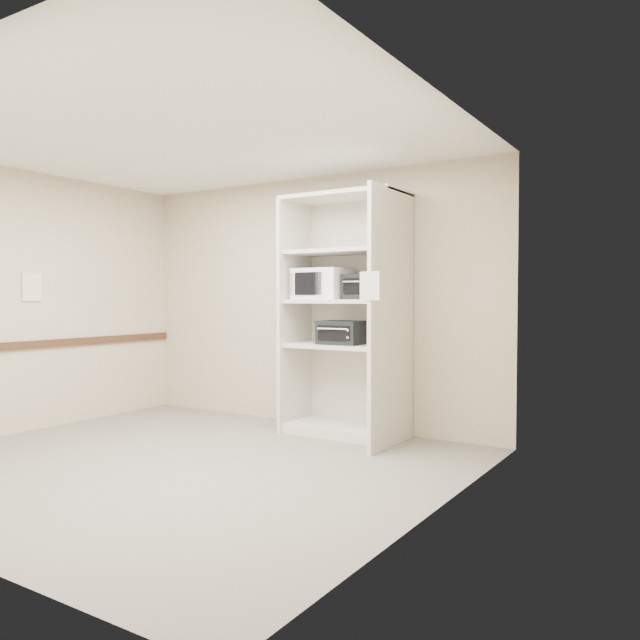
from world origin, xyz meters
The scene contains 12 objects.
floor centered at (0.00, 0.00, 0.00)m, with size 4.50×4.00×0.01m, color #656157.
ceiling centered at (0.00, 0.00, 2.70)m, with size 4.50×4.00×0.01m, color white.
wall_back centered at (0.00, 2.00, 1.35)m, with size 4.50×0.02×2.70m, color beige.
wall_left centered at (-2.25, 0.00, 1.35)m, with size 0.02×4.00×2.70m, color beige.
wall_right centered at (2.25, 0.00, 1.35)m, with size 0.02×4.00×2.70m, color beige.
shelving_unit centered at (0.67, 1.70, 1.13)m, with size 1.24×0.92×2.42m.
microwave centered at (0.35, 1.70, 1.53)m, with size 0.53×0.40×0.32m, color white.
toaster_oven_upper centered at (0.87, 1.73, 1.50)m, with size 0.44×0.33×0.25m, color black.
toaster_oven_lower centered at (0.61, 1.65, 1.04)m, with size 0.43×0.32×0.24m, color black.
paper_sign centered at (1.23, 1.07, 1.49)m, with size 0.19×0.01×0.24m, color white.
chair_rail centered at (-2.23, 0.00, 0.90)m, with size 0.04×3.98×0.08m, color #3E2415.
wall_poster centered at (-2.24, 0.14, 1.50)m, with size 0.01×0.21×0.30m, color white.
Camera 1 is at (3.76, -3.72, 1.38)m, focal length 35.00 mm.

